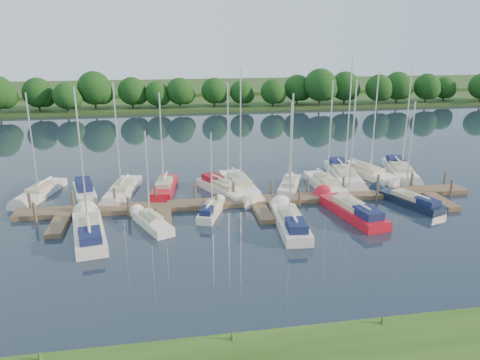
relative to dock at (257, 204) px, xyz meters
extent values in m
plane|color=#182431|center=(0.00, -7.31, -0.20)|extent=(260.00, 260.00, 0.00)
cube|color=#4E3F2B|center=(0.00, 0.69, 0.00)|extent=(40.00, 2.00, 0.40)
cube|color=#4E3F2B|center=(-16.00, -2.31, 0.00)|extent=(1.20, 4.00, 0.40)
cube|color=#4E3F2B|center=(-8.00, -2.31, 0.00)|extent=(1.20, 4.00, 0.40)
cube|color=#4E3F2B|center=(0.00, -2.31, 0.00)|extent=(1.20, 4.00, 0.40)
cube|color=#4E3F2B|center=(8.00, -2.31, 0.00)|extent=(1.20, 4.00, 0.40)
cube|color=#4E3F2B|center=(16.00, -2.31, 0.00)|extent=(1.20, 4.00, 0.40)
cylinder|color=#473D33|center=(-19.00, 1.99, 0.40)|extent=(0.24, 0.24, 2.00)
cylinder|color=#473D33|center=(-15.55, 1.99, 0.40)|extent=(0.24, 0.24, 2.00)
cylinder|color=#473D33|center=(-12.09, 1.99, 0.40)|extent=(0.24, 0.24, 2.00)
cylinder|color=#473D33|center=(-8.64, 1.99, 0.40)|extent=(0.24, 0.24, 2.00)
cylinder|color=#473D33|center=(-5.18, 1.99, 0.40)|extent=(0.24, 0.24, 2.00)
cylinder|color=#473D33|center=(-1.73, 1.99, 0.40)|extent=(0.24, 0.24, 2.00)
cylinder|color=#473D33|center=(1.73, 1.99, 0.40)|extent=(0.24, 0.24, 2.00)
cylinder|color=#473D33|center=(5.18, 1.99, 0.40)|extent=(0.24, 0.24, 2.00)
cylinder|color=#473D33|center=(8.64, 1.99, 0.40)|extent=(0.24, 0.24, 2.00)
cylinder|color=#473D33|center=(12.09, 1.99, 0.40)|extent=(0.24, 0.24, 2.00)
cylinder|color=#473D33|center=(15.55, 1.99, 0.40)|extent=(0.24, 0.24, 2.00)
cylinder|color=#473D33|center=(19.00, 1.99, 0.40)|extent=(0.24, 0.24, 2.00)
cylinder|color=#473D33|center=(-18.00, -0.61, 0.40)|extent=(0.24, 0.24, 2.00)
cylinder|color=#473D33|center=(-10.80, -0.61, 0.40)|extent=(0.24, 0.24, 2.00)
cylinder|color=#473D33|center=(-3.60, -0.61, 0.40)|extent=(0.24, 0.24, 2.00)
cylinder|color=#473D33|center=(3.60, -0.61, 0.40)|extent=(0.24, 0.24, 2.00)
cylinder|color=#473D33|center=(10.80, -0.61, 0.40)|extent=(0.24, 0.24, 2.00)
cylinder|color=#473D33|center=(18.00, -0.61, 0.40)|extent=(0.24, 0.24, 2.00)
cube|color=#25461B|center=(0.00, 67.69, 0.10)|extent=(180.00, 30.00, 0.60)
cube|color=#375023|center=(0.00, 92.69, 0.50)|extent=(220.00, 40.00, 1.40)
cylinder|color=#38281C|center=(-35.82, 53.49, 0.85)|extent=(0.36, 0.36, 2.10)
sphere|color=#10350E|center=(-35.82, 53.49, 3.41)|extent=(4.89, 4.89, 4.89)
sphere|color=#10350E|center=(-34.77, 53.69, 2.71)|extent=(3.49, 3.49, 3.49)
cylinder|color=#38281C|center=(-30.41, 53.68, 0.84)|extent=(0.36, 0.36, 2.08)
sphere|color=#10350E|center=(-30.41, 53.68, 3.38)|extent=(4.85, 4.85, 4.85)
sphere|color=#10350E|center=(-29.37, 53.88, 2.69)|extent=(3.47, 3.47, 3.47)
cylinder|color=#38281C|center=(-25.70, 56.69, 0.98)|extent=(0.36, 0.36, 2.37)
sphere|color=#10350E|center=(-25.70, 56.69, 3.88)|extent=(5.52, 5.52, 5.52)
sphere|color=#10350E|center=(-24.51, 56.89, 3.09)|extent=(3.95, 3.95, 3.95)
cylinder|color=#38281C|center=(-20.03, 55.38, 1.15)|extent=(0.36, 0.36, 2.70)
sphere|color=#10350E|center=(-20.03, 55.38, 4.45)|extent=(6.30, 6.30, 6.30)
sphere|color=#10350E|center=(-18.68, 55.58, 3.55)|extent=(4.50, 4.50, 4.50)
cylinder|color=#38281C|center=(-13.25, 54.41, 1.13)|extent=(0.36, 0.36, 2.65)
sphere|color=#10350E|center=(-13.25, 54.41, 4.37)|extent=(6.19, 6.19, 6.19)
sphere|color=#10350E|center=(-11.92, 54.61, 3.48)|extent=(4.42, 4.42, 4.42)
cylinder|color=#38281C|center=(-9.08, 53.21, 0.96)|extent=(0.36, 0.36, 2.31)
sphere|color=#10350E|center=(-9.08, 53.21, 3.79)|extent=(5.40, 5.40, 5.40)
sphere|color=#10350E|center=(-7.92, 53.41, 3.01)|extent=(3.86, 3.86, 3.86)
cylinder|color=#38281C|center=(-1.84, 55.99, 1.22)|extent=(0.36, 0.36, 2.84)
sphere|color=#10350E|center=(-1.84, 55.99, 4.68)|extent=(6.62, 6.62, 6.62)
sphere|color=#10350E|center=(-0.42, 56.19, 3.74)|extent=(4.73, 4.73, 4.73)
cylinder|color=#38281C|center=(3.91, 54.13, 1.05)|extent=(0.36, 0.36, 2.50)
sphere|color=#10350E|center=(3.91, 54.13, 4.10)|extent=(5.82, 5.82, 5.82)
sphere|color=#10350E|center=(5.16, 54.33, 3.27)|extent=(4.16, 4.16, 4.16)
cylinder|color=#38281C|center=(9.16, 52.81, 0.84)|extent=(0.36, 0.36, 2.07)
sphere|color=#10350E|center=(9.16, 52.81, 3.37)|extent=(4.83, 4.83, 4.83)
sphere|color=#10350E|center=(10.20, 53.01, 2.68)|extent=(3.45, 3.45, 3.45)
cylinder|color=#38281C|center=(14.64, 53.84, 1.06)|extent=(0.36, 0.36, 2.52)
sphere|color=#10350E|center=(14.64, 53.84, 4.15)|extent=(5.89, 5.89, 5.89)
sphere|color=#10350E|center=(15.91, 54.04, 3.31)|extent=(4.21, 4.21, 4.21)
cylinder|color=#38281C|center=(20.48, 53.64, 1.04)|extent=(0.36, 0.36, 2.48)
sphere|color=#10350E|center=(20.48, 53.64, 4.07)|extent=(5.78, 5.78, 5.78)
sphere|color=#10350E|center=(21.72, 53.84, 3.24)|extent=(4.13, 4.13, 4.13)
cylinder|color=#38281C|center=(25.91, 52.76, 1.13)|extent=(0.36, 0.36, 2.66)
sphere|color=#10350E|center=(25.91, 52.76, 4.37)|extent=(6.20, 6.20, 6.20)
sphere|color=#10350E|center=(27.23, 52.96, 3.49)|extent=(4.43, 4.43, 4.43)
cylinder|color=#38281C|center=(30.56, 53.16, 1.14)|extent=(0.36, 0.36, 2.68)
sphere|color=#10350E|center=(30.56, 53.16, 4.42)|extent=(6.26, 6.26, 6.26)
sphere|color=#10350E|center=(31.90, 53.36, 3.53)|extent=(4.47, 4.47, 4.47)
cylinder|color=#38281C|center=(37.54, 54.17, 0.83)|extent=(0.36, 0.36, 2.07)
sphere|color=#10350E|center=(37.54, 54.17, 3.36)|extent=(4.82, 4.82, 4.82)
sphere|color=#10350E|center=(38.57, 54.37, 2.67)|extent=(3.44, 3.44, 3.44)
cylinder|color=#38281C|center=(41.48, 56.25, 0.86)|extent=(0.36, 0.36, 2.12)
sphere|color=#10350E|center=(41.48, 56.25, 3.45)|extent=(4.95, 4.95, 4.95)
sphere|color=#10350E|center=(42.54, 56.45, 2.75)|extent=(3.54, 3.54, 3.54)
cylinder|color=#38281C|center=(47.77, 55.14, 1.08)|extent=(0.36, 0.36, 2.56)
sphere|color=#10350E|center=(47.77, 55.14, 4.21)|extent=(5.97, 5.97, 5.97)
sphere|color=#10350E|center=(49.05, 55.34, 3.35)|extent=(4.26, 4.26, 4.26)
cylinder|color=#38281C|center=(52.53, 54.23, 0.89)|extent=(0.36, 0.36, 2.18)
sphere|color=#10350E|center=(52.53, 54.23, 3.56)|extent=(5.09, 5.09, 5.09)
sphere|color=#10350E|center=(53.62, 54.43, 2.83)|extent=(3.64, 3.64, 3.64)
cylinder|color=#38281C|center=(58.63, 54.90, 1.08)|extent=(0.36, 0.36, 2.57)
sphere|color=#10350E|center=(58.63, 54.90, 4.22)|extent=(5.99, 5.99, 5.99)
sphere|color=#10350E|center=(59.92, 55.10, 3.36)|extent=(4.28, 4.28, 4.28)
cube|color=silver|center=(-19.01, 6.41, -0.05)|extent=(3.46, 6.78, 0.99)
cone|color=silver|center=(-19.85, 3.26, -0.05)|extent=(1.48, 2.44, 0.91)
cube|color=#B3AC8A|center=(-19.09, 6.10, 0.57)|extent=(2.09, 3.19, 0.45)
cylinder|color=silver|center=(-19.18, 5.78, 4.84)|extent=(0.12, 0.12, 8.81)
cylinder|color=silver|center=(-18.84, 7.04, 0.93)|extent=(0.86, 2.86, 0.10)
cylinder|color=silver|center=(-18.84, 7.04, 0.93)|extent=(0.87, 2.57, 0.20)
cube|color=silver|center=(-15.12, 5.55, -0.05)|extent=(2.78, 5.30, 1.03)
cone|color=silver|center=(-14.53, 3.09, -0.05)|extent=(1.16, 1.67, 0.83)
cube|color=#141D48|center=(-15.12, 5.55, 0.78)|extent=(1.94, 3.01, 0.93)
cube|color=silver|center=(-11.64, 5.68, -0.05)|extent=(3.26, 7.39, 0.98)
cone|color=silver|center=(-12.28, 2.17, -0.05)|extent=(1.44, 2.64, 1.00)
cube|color=#B3AC8A|center=(-11.70, 5.33, 0.56)|extent=(2.06, 3.43, 0.45)
cylinder|color=silver|center=(-11.77, 4.98, 5.25)|extent=(0.12, 0.12, 9.64)
cylinder|color=silver|center=(-11.51, 6.39, 0.92)|extent=(0.68, 3.18, 0.10)
cylinder|color=silver|center=(-11.51, 6.39, 0.92)|extent=(0.71, 2.85, 0.20)
cube|color=red|center=(-7.78, 5.50, -0.05)|extent=(2.75, 6.57, 1.15)
cone|color=red|center=(-8.27, 2.35, -0.05)|extent=(1.23, 2.34, 0.89)
cube|color=#B3AC8A|center=(-7.83, 5.18, 0.69)|extent=(1.77, 3.04, 0.52)
cylinder|color=silver|center=(-7.88, 4.87, 4.83)|extent=(0.12, 0.12, 8.60)
cylinder|color=silver|center=(-7.68, 6.13, 1.11)|extent=(0.54, 2.85, 0.10)
cylinder|color=silver|center=(-7.68, 6.13, 1.11)|extent=(0.59, 2.55, 0.20)
cube|color=silver|center=(-2.32, 3.90, -0.05)|extent=(4.79, 7.22, 1.14)
cone|color=silver|center=(-0.82, 0.71, -0.05)|extent=(1.94, 2.65, 0.99)
cube|color=#B3AC8A|center=(-2.17, 3.58, 0.68)|extent=(2.69, 3.50, 0.52)
cube|color=maroon|center=(-3.15, 5.69, 0.78)|extent=(2.15, 2.50, 0.57)
cylinder|color=silver|center=(-2.02, 3.26, 5.29)|extent=(0.12, 0.12, 9.52)
cylinder|color=silver|center=(-2.62, 4.54, 1.09)|extent=(1.44, 2.92, 0.10)
cylinder|color=silver|center=(-2.62, 4.54, 1.09)|extent=(1.38, 2.64, 0.20)
cube|color=silver|center=(-0.74, 5.19, -0.05)|extent=(2.86, 7.98, 1.21)
cone|color=silver|center=(-0.40, 1.30, -0.05)|extent=(1.33, 2.82, 1.09)
cube|color=#B3AC8A|center=(-0.70, 4.80, 0.74)|extent=(1.94, 3.65, 0.55)
cylinder|color=silver|center=(-0.67, 4.41, 5.85)|extent=(0.12, 0.12, 10.55)
cylinder|color=silver|center=(-0.81, 5.97, 1.18)|extent=(0.41, 3.51, 0.10)
cylinder|color=silver|center=(-0.81, 5.97, 1.18)|extent=(0.47, 3.13, 0.20)
cube|color=silver|center=(4.13, 4.21, -0.05)|extent=(3.73, 5.93, 0.95)
cone|color=silver|center=(3.00, 1.56, -0.05)|extent=(1.53, 2.17, 0.81)
cube|color=#B3AC8A|center=(4.02, 3.95, 0.53)|extent=(2.13, 2.86, 0.43)
cylinder|color=silver|center=(3.90, 3.68, 4.29)|extent=(0.12, 0.12, 7.77)
cylinder|color=silver|center=(4.36, 4.74, 0.88)|extent=(1.11, 2.42, 0.10)
cylinder|color=silver|center=(4.36, 4.74, 0.88)|extent=(1.08, 2.20, 0.20)
cube|color=silver|center=(7.47, 3.80, -0.05)|extent=(2.10, 7.07, 1.19)
cone|color=silver|center=(7.54, 0.28, -0.05)|extent=(1.03, 2.48, 0.98)
cube|color=#B3AC8A|center=(7.48, 3.45, 0.72)|extent=(1.54, 3.19, 0.54)
cylinder|color=silver|center=(7.49, 3.10, 5.31)|extent=(0.12, 0.12, 9.49)
cylinder|color=silver|center=(7.46, 4.50, 1.16)|extent=(0.16, 3.16, 0.10)
cylinder|color=silver|center=(7.46, 4.50, 1.16)|extent=(0.25, 2.82, 0.20)
cube|color=silver|center=(10.51, 6.73, -0.05)|extent=(3.59, 8.66, 1.20)
cone|color=silver|center=(9.88, 2.58, -0.05)|extent=(1.61, 3.08, 1.18)
cube|color=#B3AC8A|center=(10.45, 6.32, 0.73)|extent=(2.31, 4.00, 0.55)
cube|color=#141D48|center=(10.87, 9.06, 0.84)|extent=(2.01, 2.74, 0.60)
cylinder|color=silver|center=(10.39, 5.90, 6.24)|extent=(0.12, 0.12, 11.34)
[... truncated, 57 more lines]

